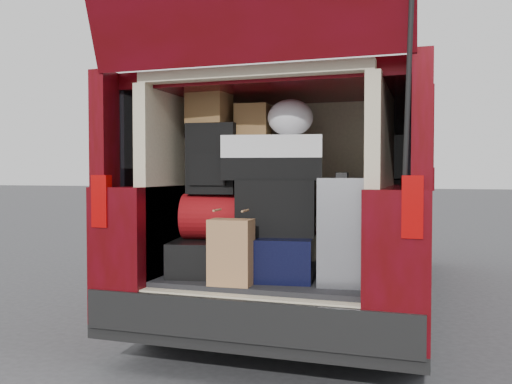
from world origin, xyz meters
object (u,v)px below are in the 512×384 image
(navy_hardshell, at_px, (276,255))
(red_duffel, at_px, (218,217))
(kraft_bag, at_px, (231,252))
(backpack, at_px, (213,159))
(black_hardshell, at_px, (205,256))
(black_soft_case, at_px, (276,208))
(twotone_duffel, at_px, (273,158))
(silver_roller, at_px, (342,230))

(navy_hardshell, height_order, red_duffel, red_duffel)
(kraft_bag, height_order, backpack, backpack)
(black_hardshell, distance_m, red_duffel, 0.26)
(black_hardshell, bearing_deg, backpack, 14.63)
(kraft_bag, distance_m, black_soft_case, 0.44)
(red_duffel, bearing_deg, black_soft_case, -8.89)
(black_soft_case, relative_size, twotone_duffel, 0.78)
(silver_roller, bearing_deg, black_soft_case, 166.41)
(kraft_bag, bearing_deg, backpack, 124.59)
(black_hardshell, xyz_separation_m, twotone_duffel, (0.43, 0.07, 0.62))
(silver_roller, xyz_separation_m, twotone_duffel, (-0.44, 0.09, 0.42))
(silver_roller, height_order, backpack, backpack)
(navy_hardshell, distance_m, red_duffel, 0.44)
(backpack, bearing_deg, black_hardshell, -159.22)
(navy_hardshell, bearing_deg, backpack, 175.67)
(twotone_duffel, bearing_deg, backpack, 175.63)
(black_hardshell, height_order, silver_roller, silver_roller)
(red_duffel, xyz_separation_m, backpack, (-0.03, -0.01, 0.36))
(navy_hardshell, distance_m, backpack, 0.72)
(red_duffel, bearing_deg, kraft_bag, -66.67)
(black_hardshell, bearing_deg, silver_roller, -12.81)
(black_hardshell, relative_size, twotone_duffel, 0.89)
(navy_hardshell, relative_size, twotone_duffel, 0.96)
(navy_hardshell, xyz_separation_m, black_soft_case, (0.00, -0.01, 0.29))
(silver_roller, xyz_separation_m, backpack, (-0.82, 0.05, 0.42))
(navy_hardshell, xyz_separation_m, kraft_bag, (-0.17, -0.34, 0.06))
(navy_hardshell, bearing_deg, black_soft_case, -84.60)
(red_duffel, bearing_deg, backpack, -168.78)
(black_hardshell, bearing_deg, kraft_bag, -57.32)
(black_hardshell, xyz_separation_m, red_duffel, (0.08, 0.03, 0.25))
(navy_hardshell, distance_m, black_soft_case, 0.29)
(navy_hardshell, bearing_deg, twotone_duffel, 133.49)
(black_hardshell, xyz_separation_m, backpack, (0.05, 0.02, 0.61))
(black_hardshell, relative_size, red_duffel, 1.20)
(black_hardshell, bearing_deg, navy_hardshell, -5.57)
(silver_roller, xyz_separation_m, kraft_bag, (-0.58, -0.27, -0.12))
(black_hardshell, xyz_separation_m, silver_roller, (0.87, -0.02, 0.20))
(kraft_bag, bearing_deg, navy_hardshell, 61.39)
(backpack, relative_size, twotone_duffel, 0.73)
(silver_roller, relative_size, black_soft_case, 1.29)
(silver_roller, bearing_deg, twotone_duffel, 162.92)
(silver_roller, height_order, red_duffel, silver_roller)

